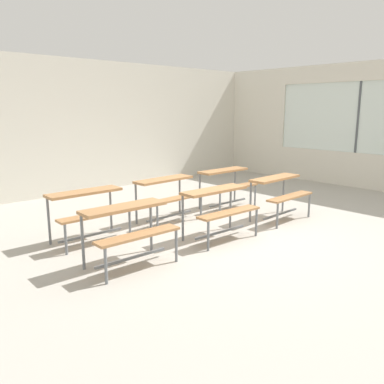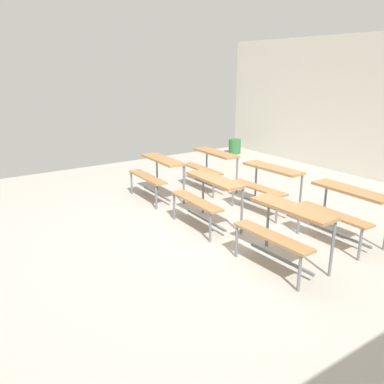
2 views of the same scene
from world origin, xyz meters
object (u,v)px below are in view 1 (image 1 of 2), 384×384
object	(u,v)px
desk_bench_r0c0	(129,222)
desk_bench_r1c0	(88,204)
desk_bench_r0c2	(280,188)
desk_bench_r1c2	(227,179)
desk_bench_r1c1	(168,189)
desk_bench_r0c1	(219,202)

from	to	relation	value
desk_bench_r0c0	desk_bench_r1c0	bearing A→B (deg)	87.99
desk_bench_r0c2	desk_bench_r1c2	world-z (taller)	same
desk_bench_r1c2	desk_bench_r1c0	bearing A→B (deg)	-178.64
desk_bench_r0c2	desk_bench_r1c1	world-z (taller)	same
desk_bench_r0c2	desk_bench_r1c1	size ratio (longest dim) A/B	0.99
desk_bench_r0c1	desk_bench_r0c2	bearing A→B (deg)	2.04
desk_bench_r0c0	desk_bench_r1c0	size ratio (longest dim) A/B	1.00
desk_bench_r0c2	desk_bench_r1c1	distance (m)	1.95
desk_bench_r1c0	desk_bench_r1c1	size ratio (longest dim) A/B	0.99
desk_bench_r1c1	desk_bench_r0c0	bearing A→B (deg)	-145.50
desk_bench_r0c0	desk_bench_r1c0	world-z (taller)	same
desk_bench_r0c0	desk_bench_r0c2	size ratio (longest dim) A/B	1.00
desk_bench_r0c1	desk_bench_r1c1	xyz separation A→B (m)	(0.01, 1.22, 0.00)
desk_bench_r0c1	desk_bench_r1c2	world-z (taller)	same
desk_bench_r1c0	desk_bench_r0c2	bearing A→B (deg)	-20.07
desk_bench_r0c0	desk_bench_r1c1	size ratio (longest dim) A/B	0.99
desk_bench_r0c1	desk_bench_r1c2	size ratio (longest dim) A/B	1.01
desk_bench_r0c2	desk_bench_r1c2	xyz separation A→B (m)	(-0.05, 1.20, 0.00)
desk_bench_r0c0	desk_bench_r1c2	world-z (taller)	same
desk_bench_r0c1	desk_bench_r1c0	size ratio (longest dim) A/B	1.01
desk_bench_r0c0	desk_bench_r1c1	bearing A→B (deg)	38.34
desk_bench_r1c1	desk_bench_r1c2	size ratio (longest dim) A/B	1.01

